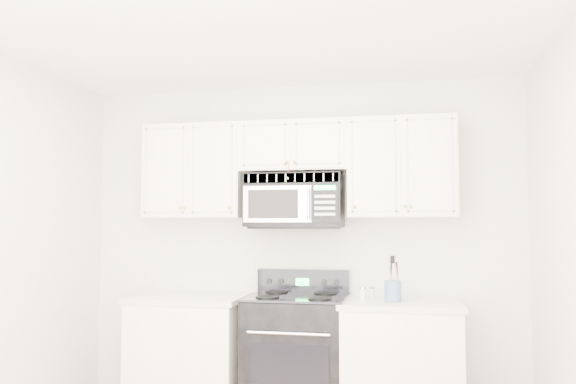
# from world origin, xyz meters

# --- Properties ---
(room) EXTENTS (3.51, 3.51, 2.61)m
(room) POSITION_xyz_m (0.00, 0.00, 1.30)
(room) COLOR brown
(room) RESTS_ON ground
(base_cabinet_left) EXTENTS (0.86, 0.65, 0.92)m
(base_cabinet_left) POSITION_xyz_m (-0.80, 1.44, 0.43)
(base_cabinet_left) COLOR white
(base_cabinet_left) RESTS_ON ground
(base_cabinet_right) EXTENTS (0.86, 0.65, 0.92)m
(base_cabinet_right) POSITION_xyz_m (0.80, 1.44, 0.43)
(base_cabinet_right) COLOR white
(base_cabinet_right) RESTS_ON ground
(range) EXTENTS (0.73, 0.67, 1.11)m
(range) POSITION_xyz_m (0.04, 1.44, 0.48)
(range) COLOR black
(range) RESTS_ON ground
(upper_cabinets) EXTENTS (2.44, 0.37, 0.75)m
(upper_cabinets) POSITION_xyz_m (-0.00, 1.58, 1.93)
(upper_cabinets) COLOR white
(upper_cabinets) RESTS_ON ground
(microwave) EXTENTS (0.74, 0.42, 0.41)m
(microwave) POSITION_xyz_m (0.00, 1.56, 1.66)
(microwave) COLOR black
(microwave) RESTS_ON ground
(utensil_crock) EXTENTS (0.12, 0.12, 0.32)m
(utensil_crock) POSITION_xyz_m (0.75, 1.37, 1.00)
(utensil_crock) COLOR slate
(utensil_crock) RESTS_ON base_cabinet_right
(shaker_salt) EXTENTS (0.04, 0.04, 0.09)m
(shaker_salt) POSITION_xyz_m (0.60, 1.46, 0.97)
(shaker_salt) COLOR silver
(shaker_salt) RESTS_ON base_cabinet_right
(shaker_pepper) EXTENTS (0.05, 0.05, 0.11)m
(shaker_pepper) POSITION_xyz_m (0.54, 1.29, 0.98)
(shaker_pepper) COLOR silver
(shaker_pepper) RESTS_ON base_cabinet_right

